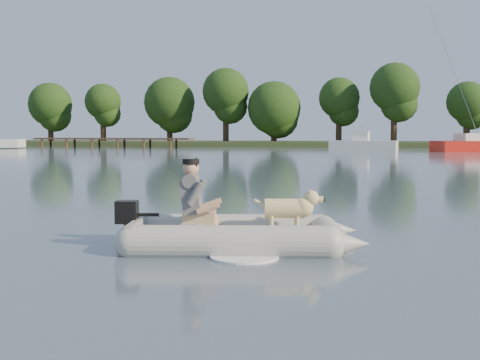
% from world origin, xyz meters
% --- Properties ---
extents(water, '(160.00, 160.00, 0.00)m').
position_xyz_m(water, '(0.00, 0.00, 0.00)').
color(water, slate).
rests_on(water, ground).
extents(shore_bank, '(160.00, 12.00, 0.70)m').
position_xyz_m(shore_bank, '(0.00, 62.00, 0.25)').
color(shore_bank, '#47512D').
rests_on(shore_bank, water).
extents(dock, '(18.00, 2.00, 1.04)m').
position_xyz_m(dock, '(-26.00, 52.00, 0.52)').
color(dock, '#4C331E').
rests_on(dock, water).
extents(treeline, '(84.66, 7.35, 9.27)m').
position_xyz_m(treeline, '(5.75, 61.07, 5.30)').
color(treeline, '#332316').
rests_on(treeline, shore_bank).
extents(dinghy, '(4.96, 4.01, 1.28)m').
position_xyz_m(dinghy, '(0.74, -0.45, 0.54)').
color(dinghy, '#969792').
rests_on(dinghy, water).
extents(man, '(0.77, 0.70, 0.99)m').
position_xyz_m(man, '(0.10, -0.53, 0.72)').
color(man, '#59595D').
rests_on(man, dinghy).
extents(dog, '(0.90, 0.48, 0.57)m').
position_xyz_m(dog, '(1.32, -0.28, 0.48)').
color(dog, '#D1B778').
rests_on(dog, dinghy).
extents(outboard_motor, '(0.43, 0.34, 0.73)m').
position_xyz_m(outboard_motor, '(-0.76, -0.77, 0.29)').
color(outboard_motor, black).
rests_on(outboard_motor, dinghy).
extents(motorboat, '(6.17, 3.02, 2.51)m').
position_xyz_m(motorboat, '(0.92, 45.20, 1.14)').
color(motorboat, white).
rests_on(motorboat, water).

